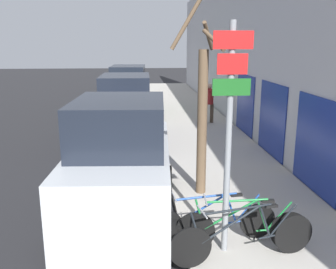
# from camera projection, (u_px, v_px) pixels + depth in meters

# --- Properties ---
(ground_plane) EXTENTS (80.00, 80.00, 0.00)m
(ground_plane) POSITION_uv_depth(u_px,v_px,m) (132.00, 148.00, 12.62)
(ground_plane) COLOR black
(sidewalk_curb) EXTENTS (3.20, 32.00, 0.15)m
(sidewalk_curb) POSITION_uv_depth(u_px,v_px,m) (195.00, 126.00, 15.51)
(sidewalk_curb) COLOR #ADA89E
(sidewalk_curb) RESTS_ON ground
(building_facade) EXTENTS (0.23, 32.00, 6.50)m
(building_facade) POSITION_uv_depth(u_px,v_px,m) (241.00, 48.00, 14.82)
(building_facade) COLOR #BCBCC1
(building_facade) RESTS_ON ground
(signpost) EXTENTS (0.58, 0.12, 3.62)m
(signpost) POSITION_uv_depth(u_px,v_px,m) (229.00, 129.00, 5.65)
(signpost) COLOR gray
(signpost) RESTS_ON sidewalk_curb
(bicycle_0) EXTENTS (2.36, 0.53, 0.91)m
(bicycle_0) POSITION_uv_depth(u_px,v_px,m) (244.00, 237.00, 5.76)
(bicycle_0) COLOR black
(bicycle_0) RESTS_ON sidewalk_curb
(bicycle_1) EXTENTS (2.19, 0.44, 0.90)m
(bicycle_1) POSITION_uv_depth(u_px,v_px,m) (242.00, 228.00, 6.07)
(bicycle_1) COLOR black
(bicycle_1) RESTS_ON sidewalk_curb
(bicycle_2) EXTENTS (2.25, 0.44, 0.87)m
(bicycle_2) POSITION_uv_depth(u_px,v_px,m) (212.00, 221.00, 6.31)
(bicycle_2) COLOR black
(bicycle_2) RESTS_ON sidewalk_curb
(parked_car_0) EXTENTS (2.25, 4.43, 2.44)m
(parked_car_0) POSITION_uv_depth(u_px,v_px,m) (122.00, 166.00, 7.35)
(parked_car_0) COLOR #B2B7BC
(parked_car_0) RESTS_ON ground
(parked_car_1) EXTENTS (2.07, 4.52, 2.39)m
(parked_car_1) POSITION_uv_depth(u_px,v_px,m) (126.00, 113.00, 12.97)
(parked_car_1) COLOR navy
(parked_car_1) RESTS_ON ground
(parked_car_2) EXTENTS (2.14, 4.73, 2.36)m
(parked_car_2) POSITION_uv_depth(u_px,v_px,m) (129.00, 92.00, 18.50)
(parked_car_2) COLOR #144728
(parked_car_2) RESTS_ON ground
(pedestrian_near) EXTENTS (0.42, 0.37, 1.65)m
(pedestrian_near) POSITION_uv_depth(u_px,v_px,m) (209.00, 100.00, 15.62)
(pedestrian_near) COLOR #4C3D2D
(pedestrian_near) RESTS_ON sidewalk_curb
(street_tree) EXTENTS (1.05, 1.40, 4.34)m
(street_tree) POSITION_uv_depth(u_px,v_px,m) (202.00, 112.00, 8.07)
(street_tree) COLOR brown
(street_tree) RESTS_ON sidewalk_curb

